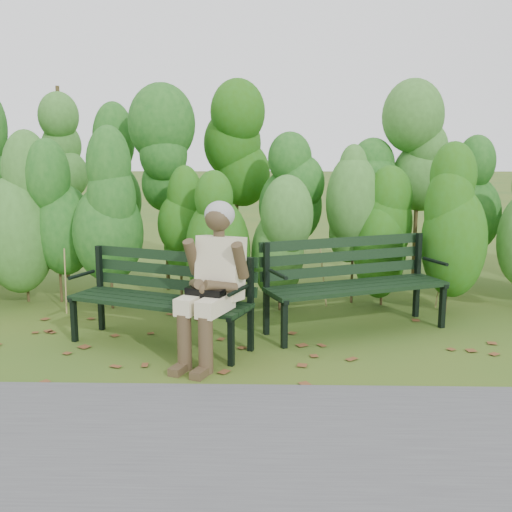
{
  "coord_description": "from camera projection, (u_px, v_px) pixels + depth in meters",
  "views": [
    {
      "loc": [
        0.14,
        -5.13,
        1.75
      ],
      "look_at": [
        0.0,
        0.35,
        0.75
      ],
      "focal_mm": 42.0,
      "sensor_mm": 36.0,
      "label": 1
    }
  ],
  "objects": [
    {
      "name": "ground",
      "position": [
        255.0,
        345.0,
        5.36
      ],
      "size": [
        80.0,
        80.0,
        0.0
      ],
      "primitive_type": "plane",
      "color": "#33581C"
    },
    {
      "name": "footpath",
      "position": [
        244.0,
        478.0,
        3.2
      ],
      "size": [
        60.0,
        2.5,
        0.01
      ],
      "primitive_type": "cube",
      "color": "#474749",
      "rests_on": "ground"
    },
    {
      "name": "hedge_band",
      "position": [
        259.0,
        190.0,
        6.97
      ],
      "size": [
        11.04,
        1.67,
        2.42
      ],
      "color": "#47381E",
      "rests_on": "ground"
    },
    {
      "name": "leaf_litter",
      "position": [
        266.0,
        346.0,
        5.34
      ],
      "size": [
        6.08,
        2.26,
        0.01
      ],
      "color": "brown",
      "rests_on": "ground"
    },
    {
      "name": "bench_left",
      "position": [
        165.0,
        291.0,
        5.33
      ],
      "size": [
        1.73,
        1.11,
        0.83
      ],
      "color": "black",
      "rests_on": "ground"
    },
    {
      "name": "bench_right",
      "position": [
        352.0,
        276.0,
        5.77
      ],
      "size": [
        1.85,
        1.2,
        0.88
      ],
      "color": "black",
      "rests_on": "ground"
    },
    {
      "name": "seated_woman",
      "position": [
        213.0,
        273.0,
        4.91
      ],
      "size": [
        0.63,
        0.85,
        1.31
      ],
      "color": "beige",
      "rests_on": "ground"
    }
  ]
}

